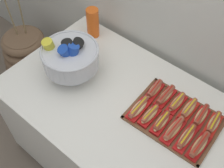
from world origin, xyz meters
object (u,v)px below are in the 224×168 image
(floor_vase, at_px, (28,57))
(serving_tray, at_px, (174,119))
(hot_dog_7, at_px, (165,96))
(hot_dog_2, at_px, (161,122))
(buffet_table, at_px, (116,130))
(hot_dog_5, at_px, (199,146))
(hot_dog_4, at_px, (186,137))
(hot_dog_9, at_px, (189,109))
(hot_dog_8, at_px, (177,103))
(cup_stack, at_px, (93,23))
(hot_dog_6, at_px, (154,90))
(hot_dog_0, at_px, (138,108))
(hot_dog_11, at_px, (213,124))
(hot_dog_10, at_px, (201,116))
(hot_dog_1, at_px, (150,115))
(punch_bowl, at_px, (70,57))
(hot_dog_3, at_px, (173,130))

(floor_vase, height_order, serving_tray, floor_vase)
(floor_vase, distance_m, hot_dog_7, 1.52)
(serving_tray, height_order, hot_dog_2, hot_dog_2)
(buffet_table, relative_size, hot_dog_5, 7.77)
(hot_dog_4, relative_size, hot_dog_9, 1.09)
(hot_dog_8, distance_m, cup_stack, 0.80)
(hot_dog_2, xyz_separation_m, hot_dog_6, (-0.16, 0.16, -0.00))
(hot_dog_0, height_order, hot_dog_11, hot_dog_11)
(hot_dog_7, bearing_deg, hot_dog_11, 2.07)
(serving_tray, xyz_separation_m, hot_dog_10, (0.11, 0.09, 0.03))
(hot_dog_7, bearing_deg, hot_dog_9, 2.07)
(hot_dog_7, bearing_deg, hot_dog_2, -63.48)
(hot_dog_7, bearing_deg, buffet_table, -141.32)
(buffet_table, height_order, hot_dog_5, hot_dog_5)
(hot_dog_7, relative_size, cup_stack, 0.79)
(floor_vase, height_order, hot_dog_1, floor_vase)
(punch_bowl, bearing_deg, buffet_table, 4.37)
(hot_dog_5, bearing_deg, floor_vase, 175.76)
(floor_vase, bearing_deg, hot_dog_10, 1.25)
(serving_tray, distance_m, hot_dog_8, 0.10)
(hot_dog_11, bearing_deg, hot_dog_0, -154.18)
(punch_bowl, bearing_deg, hot_dog_1, 3.70)
(cup_stack, bearing_deg, hot_dog_10, -8.81)
(buffet_table, bearing_deg, hot_dog_5, 2.34)
(hot_dog_6, bearing_deg, serving_tray, -21.68)
(hot_dog_10, bearing_deg, hot_dog_0, -149.12)
(hot_dog_8, height_order, hot_dog_9, hot_dog_9)
(floor_vase, height_order, hot_dog_5, floor_vase)
(floor_vase, xyz_separation_m, hot_dog_1, (1.41, -0.14, 0.58))
(hot_dog_1, distance_m, cup_stack, 0.78)
(hot_dog_7, distance_m, cup_stack, 0.72)
(hot_dog_0, bearing_deg, hot_dog_3, 2.07)
(buffet_table, distance_m, hot_dog_2, 0.50)
(punch_bowl, bearing_deg, hot_dog_6, 22.32)
(hot_dog_3, bearing_deg, hot_dog_8, 116.52)
(buffet_table, relative_size, hot_dog_9, 8.26)
(hot_dog_4, height_order, punch_bowl, punch_bowl)
(hot_dog_1, bearing_deg, cup_stack, 155.94)
(hot_dog_0, relative_size, hot_dog_4, 0.98)
(hot_dog_1, height_order, hot_dog_3, hot_dog_3)
(hot_dog_3, relative_size, punch_bowl, 0.52)
(serving_tray, height_order, cup_stack, cup_stack)
(hot_dog_6, relative_size, hot_dog_8, 1.00)
(hot_dog_8, xyz_separation_m, hot_dog_9, (0.07, 0.00, 0.00))
(hot_dog_8, distance_m, hot_dog_11, 0.23)
(hot_dog_11, bearing_deg, serving_tray, -154.18)
(serving_tray, bearing_deg, hot_dog_2, -112.37)
(hot_dog_7, distance_m, hot_dog_8, 0.08)
(buffet_table, distance_m, hot_dog_11, 0.68)
(floor_vase, height_order, hot_dog_6, floor_vase)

